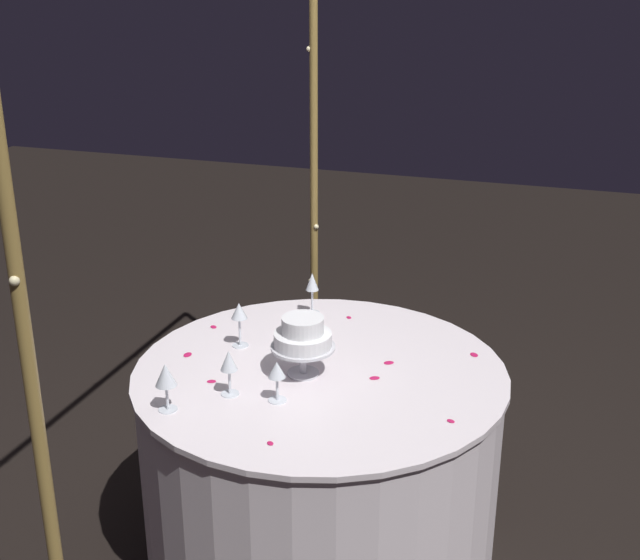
{
  "coord_description": "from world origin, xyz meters",
  "views": [
    {
      "loc": [
        -2.45,
        -0.81,
        2.09
      ],
      "look_at": [
        0.0,
        0.0,
        1.11
      ],
      "focal_mm": 46.52,
      "sensor_mm": 36.0,
      "label": 1
    }
  ],
  "objects_px": {
    "wine_glass_0": "(166,377)",
    "wine_glass_1": "(312,284)",
    "main_table": "(320,465)",
    "wine_glass_4": "(229,363)",
    "decorative_arch": "(213,143)",
    "wine_glass_3": "(239,314)",
    "wine_glass_2": "(277,372)",
    "tiered_cake": "(303,337)"
  },
  "relations": [
    {
      "from": "wine_glass_0",
      "to": "wine_glass_2",
      "type": "distance_m",
      "value": 0.35
    },
    {
      "from": "wine_glass_1",
      "to": "wine_glass_3",
      "type": "relative_size",
      "value": 1.02
    },
    {
      "from": "main_table",
      "to": "wine_glass_2",
      "type": "height_order",
      "value": "wine_glass_2"
    },
    {
      "from": "wine_glass_2",
      "to": "wine_glass_4",
      "type": "xyz_separation_m",
      "value": [
        -0.01,
        0.16,
        0.01
      ]
    },
    {
      "from": "wine_glass_1",
      "to": "wine_glass_4",
      "type": "relative_size",
      "value": 1.11
    },
    {
      "from": "wine_glass_0",
      "to": "wine_glass_3",
      "type": "bearing_deg",
      "value": -3.13
    },
    {
      "from": "wine_glass_0",
      "to": "wine_glass_2",
      "type": "bearing_deg",
      "value": -61.78
    },
    {
      "from": "wine_glass_3",
      "to": "main_table",
      "type": "bearing_deg",
      "value": -104.59
    },
    {
      "from": "wine_glass_1",
      "to": "wine_glass_4",
      "type": "height_order",
      "value": "wine_glass_1"
    },
    {
      "from": "wine_glass_0",
      "to": "wine_glass_4",
      "type": "distance_m",
      "value": 0.21
    },
    {
      "from": "wine_glass_2",
      "to": "wine_glass_4",
      "type": "relative_size",
      "value": 0.89
    },
    {
      "from": "wine_glass_3",
      "to": "wine_glass_2",
      "type": "bearing_deg",
      "value": -140.8
    },
    {
      "from": "decorative_arch",
      "to": "wine_glass_2",
      "type": "relative_size",
      "value": 16.99
    },
    {
      "from": "wine_glass_1",
      "to": "wine_glass_2",
      "type": "bearing_deg",
      "value": -170.03
    },
    {
      "from": "decorative_arch",
      "to": "wine_glass_3",
      "type": "distance_m",
      "value": 0.65
    },
    {
      "from": "wine_glass_0",
      "to": "wine_glass_1",
      "type": "relative_size",
      "value": 0.93
    },
    {
      "from": "wine_glass_2",
      "to": "wine_glass_4",
      "type": "bearing_deg",
      "value": 93.21
    },
    {
      "from": "main_table",
      "to": "wine_glass_1",
      "type": "xyz_separation_m",
      "value": [
        0.46,
        0.19,
        0.51
      ]
    },
    {
      "from": "main_table",
      "to": "wine_glass_4",
      "type": "distance_m",
      "value": 0.61
    },
    {
      "from": "tiered_cake",
      "to": "wine_glass_0",
      "type": "bearing_deg",
      "value": 138.46
    },
    {
      "from": "wine_glass_2",
      "to": "wine_glass_3",
      "type": "bearing_deg",
      "value": 39.2
    },
    {
      "from": "main_table",
      "to": "wine_glass_0",
      "type": "relative_size",
      "value": 8.08
    },
    {
      "from": "wine_glass_1",
      "to": "wine_glass_2",
      "type": "relative_size",
      "value": 1.24
    },
    {
      "from": "decorative_arch",
      "to": "wine_glass_0",
      "type": "height_order",
      "value": "decorative_arch"
    },
    {
      "from": "wine_glass_1",
      "to": "wine_glass_2",
      "type": "xyz_separation_m",
      "value": [
        -0.71,
        -0.13,
        -0.02
      ]
    },
    {
      "from": "main_table",
      "to": "wine_glass_0",
      "type": "bearing_deg",
      "value": 138.71
    },
    {
      "from": "main_table",
      "to": "wine_glass_2",
      "type": "relative_size",
      "value": 9.31
    },
    {
      "from": "main_table",
      "to": "decorative_arch",
      "type": "bearing_deg",
      "value": 90.0
    },
    {
      "from": "main_table",
      "to": "wine_glass_0",
      "type": "xyz_separation_m",
      "value": [
        -0.42,
        0.37,
        0.51
      ]
    },
    {
      "from": "main_table",
      "to": "wine_glass_3",
      "type": "bearing_deg",
      "value": 75.41
    },
    {
      "from": "decorative_arch",
      "to": "main_table",
      "type": "xyz_separation_m",
      "value": [
        -0.0,
        -0.37,
        -1.15
      ]
    },
    {
      "from": "tiered_cake",
      "to": "wine_glass_1",
      "type": "relative_size",
      "value": 1.27
    },
    {
      "from": "decorative_arch",
      "to": "wine_glass_3",
      "type": "relative_size",
      "value": 13.93
    },
    {
      "from": "tiered_cake",
      "to": "wine_glass_3",
      "type": "bearing_deg",
      "value": 64.5
    },
    {
      "from": "main_table",
      "to": "tiered_cake",
      "type": "relative_size",
      "value": 5.91
    },
    {
      "from": "tiered_cake",
      "to": "wine_glass_1",
      "type": "xyz_separation_m",
      "value": [
        0.51,
        0.14,
        -0.01
      ]
    },
    {
      "from": "decorative_arch",
      "to": "wine_glass_1",
      "type": "height_order",
      "value": "decorative_arch"
    },
    {
      "from": "wine_glass_1",
      "to": "wine_glass_3",
      "type": "distance_m",
      "value": 0.4
    },
    {
      "from": "tiered_cake",
      "to": "wine_glass_1",
      "type": "distance_m",
      "value": 0.53
    },
    {
      "from": "wine_glass_3",
      "to": "wine_glass_4",
      "type": "relative_size",
      "value": 1.09
    },
    {
      "from": "main_table",
      "to": "wine_glass_4",
      "type": "xyz_separation_m",
      "value": [
        -0.26,
        0.22,
        0.5
      ]
    },
    {
      "from": "wine_glass_2",
      "to": "wine_glass_3",
      "type": "height_order",
      "value": "wine_glass_3"
    }
  ]
}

